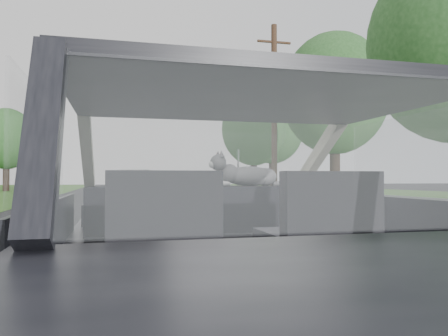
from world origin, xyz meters
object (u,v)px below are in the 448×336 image
subject_car (230,239)px  cat (250,175)px  utility_pole (274,112)px  highway_sign (238,173)px  other_car (135,182)px

subject_car → cat: size_ratio=7.38×
subject_car → cat: bearing=64.2°
subject_car → utility_pole: utility_pole is taller
cat → highway_sign: (6.16, 21.93, 0.30)m
subject_car → other_car: other_car is taller
subject_car → other_car: size_ratio=0.83×
cat → other_car: 24.11m
other_car → highway_sign: highway_sign is taller
other_car → highway_sign: bearing=-24.9°
cat → utility_pole: (6.63, 17.13, 3.23)m
subject_car → utility_pole: bearing=68.7°
cat → utility_pole: utility_pole is taller
highway_sign → utility_pole: 5.65m
other_car → highway_sign: size_ratio=1.75×
subject_car → utility_pole: size_ratio=0.46×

